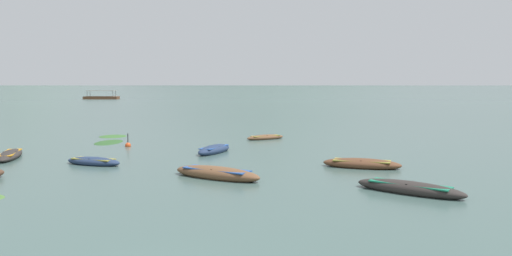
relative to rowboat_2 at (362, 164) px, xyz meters
The scene contains 14 objects.
ground_plane 1484.66m from the rowboat_2, 90.33° to the left, with size 6000.00×6000.00×0.00m, color #425B56.
mountain_1 2111.14m from the rowboat_2, 114.17° to the left, with size 751.02×751.02×271.20m, color #56665B.
mountain_2 1903.35m from the rowboat_2, 86.80° to the left, with size 1273.26×1273.26×329.57m, color #4C5B56.
rowboat_2 is the anchor object (origin of this frame).
rowboat_3 9.61m from the rowboat_2, 144.30° to the left, with size 2.50×3.65×0.62m.
rowboat_4 19.88m from the rowboat_2, 168.61° to the left, with size 2.00×4.41×0.53m.
rowboat_5 14.08m from the rowboat_2, behind, with size 3.42×2.26×0.50m.
rowboat_6 7.72m from the rowboat_2, 161.17° to the right, with size 4.49×3.53×0.66m.
rowboat_7 13.58m from the rowboat_2, 108.06° to the left, with size 3.27×2.36×0.44m.
rowboat_8 5.87m from the rowboat_2, 86.10° to the right, with size 4.04×3.64×0.59m.
ferry_0 119.37m from the rowboat_2, 111.43° to the left, with size 9.26×3.55×2.54m.
mooring_buoy 16.40m from the rowboat_2, 147.40° to the left, with size 0.40×0.40×1.02m.
weed_patch_1 19.34m from the rowboat_2, 144.46° to the left, with size 3.48×1.81×0.14m, color #2D5628.
weed_patch_2 22.47m from the rowboat_2, 137.10° to the left, with size 2.48×2.16×0.14m, color #38662D.
Camera 1 is at (2.18, -9.17, 4.30)m, focal length 34.35 mm.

